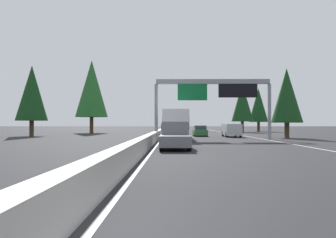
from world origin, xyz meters
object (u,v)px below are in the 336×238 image
(pickup_far_center, at_px, (175,135))
(sedan_distant_b, at_px, (200,131))
(sign_gantry_overhead, at_px, (214,92))
(conifer_left_mid, at_px, (92,89))
(conifer_left_near, at_px, (32,93))
(conifer_right_near, at_px, (287,96))
(conifer_right_mid, at_px, (242,102))
(sedan_mid_right, at_px, (175,127))
(conifer_right_far, at_px, (258,105))
(bus_far_left, at_px, (175,124))
(minivan_distant_a, at_px, (231,130))

(pickup_far_center, distance_m, sedan_distant_b, 23.79)
(sign_gantry_overhead, height_order, conifer_left_mid, conifer_left_mid)
(sign_gantry_overhead, xyz_separation_m, sedan_distant_b, (9.91, 0.80, -4.54))
(pickup_far_center, relative_size, conifer_left_near, 0.58)
(conifer_right_near, height_order, conifer_right_mid, conifer_right_mid)
(conifer_right_mid, xyz_separation_m, conifer_left_near, (-22.07, 33.20, -0.07))
(conifer_left_near, bearing_deg, sedan_mid_right, -19.51)
(conifer_right_far, bearing_deg, bus_far_left, 154.19)
(minivan_distant_a, relative_size, conifer_right_mid, 0.51)
(conifer_right_near, xyz_separation_m, conifer_right_far, (34.49, -5.13, 0.69))
(sign_gantry_overhead, bearing_deg, conifer_left_near, 68.67)
(sedan_mid_right, distance_m, conifer_right_near, 63.13)
(pickup_far_center, xyz_separation_m, bus_far_left, (13.74, -0.11, 0.80))
(sedan_mid_right, height_order, conifer_right_far, conifer_right_far)
(sign_gantry_overhead, height_order, conifer_right_mid, conifer_right_mid)
(conifer_left_mid, bearing_deg, sedan_distant_b, -129.79)
(sedan_mid_right, bearing_deg, conifer_left_mid, 158.78)
(sedan_mid_right, relative_size, bus_far_left, 0.38)
(sedan_distant_b, distance_m, conifer_left_mid, 25.48)
(conifer_right_near, xyz_separation_m, conifer_left_near, (5.46, 33.00, 0.83))
(sedan_distant_b, bearing_deg, conifer_right_mid, -25.21)
(conifer_left_near, bearing_deg, pickup_far_center, -139.57)
(sedan_mid_right, height_order, conifer_left_near, conifer_left_near)
(conifer_left_near, bearing_deg, sedan_distant_b, -88.55)
(pickup_far_center, xyz_separation_m, conifer_left_mid, (39.10, 15.17, 7.25))
(conifer_right_mid, bearing_deg, sedan_distant_b, 154.79)
(minivan_distant_a, xyz_separation_m, conifer_right_mid, (23.72, -6.19, 5.03))
(pickup_far_center, distance_m, conifer_right_mid, 47.31)
(pickup_far_center, relative_size, conifer_right_mid, 0.57)
(minivan_distant_a, xyz_separation_m, conifer_right_near, (-3.81, -5.99, 4.13))
(minivan_distant_a, height_order, conifer_right_far, conifer_right_far)
(bus_far_left, distance_m, conifer_right_mid, 34.35)
(sign_gantry_overhead, relative_size, sedan_mid_right, 2.88)
(conifer_right_near, bearing_deg, sedan_distant_b, 58.65)
(minivan_distant_a, height_order, conifer_left_near, conifer_left_near)
(bus_far_left, height_order, conifer_left_mid, conifer_left_mid)
(minivan_distant_a, relative_size, bus_far_left, 0.43)
(pickup_far_center, height_order, bus_far_left, bus_far_left)
(minivan_distant_a, bearing_deg, sedan_mid_right, 7.02)
(conifer_right_far, bearing_deg, pickup_far_center, 160.31)
(bus_far_left, bearing_deg, minivan_distant_a, -44.28)
(conifer_right_near, distance_m, conifer_right_far, 34.87)
(conifer_right_near, bearing_deg, bus_far_left, 105.66)
(conifer_left_mid, bearing_deg, sedan_mid_right, -21.22)
(pickup_far_center, distance_m, sedan_mid_right, 79.07)
(conifer_right_mid, distance_m, conifer_right_far, 8.53)
(sedan_mid_right, distance_m, conifer_left_near, 59.79)
(pickup_far_center, relative_size, minivan_distant_a, 1.12)
(sedan_distant_b, relative_size, minivan_distant_a, 0.88)
(minivan_distant_a, relative_size, conifer_right_far, 0.53)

